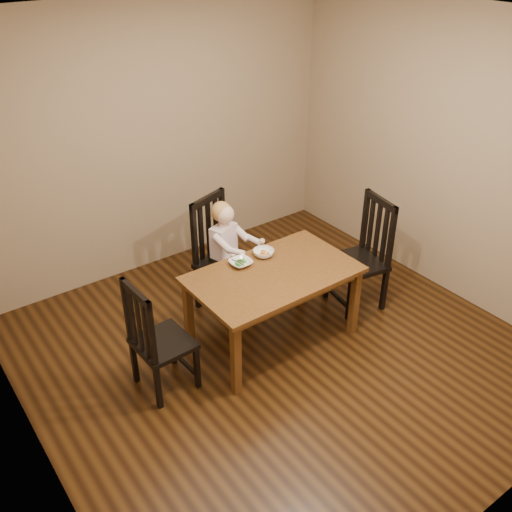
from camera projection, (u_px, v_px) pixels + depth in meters
room at (281, 214)px, 4.28m from camera, size 4.01×4.01×2.71m
dining_table at (273, 281)px, 4.82m from camera, size 1.41×0.85×0.70m
chair_child at (221, 255)px, 5.36m from camera, size 0.60×0.58×1.11m
chair_left at (157, 340)px, 4.37m from camera, size 0.43×0.45×1.00m
chair_right at (363, 256)px, 5.37m from camera, size 0.53×0.55×1.10m
toddler at (225, 244)px, 5.26m from camera, size 0.44×0.49×0.56m
bowl_peas at (241, 263)px, 4.87m from camera, size 0.19×0.19×0.05m
bowl_veg at (264, 253)px, 5.00m from camera, size 0.22×0.22×0.06m
fork at (238, 263)px, 4.82m from camera, size 0.08×0.11×0.05m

